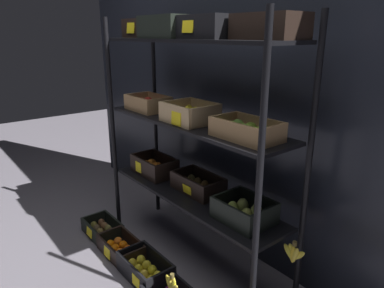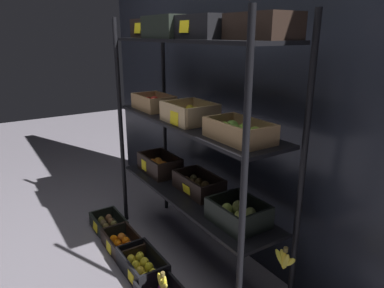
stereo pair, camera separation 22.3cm
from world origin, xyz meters
TOP-DOWN VIEW (x-y plane):
  - ground_plane at (0.00, 0.00)m, footprint 10.00×10.00m
  - storefront_wall at (0.00, 0.39)m, footprint 3.84×0.12m
  - display_rack at (0.00, 0.00)m, footprint 1.57×0.42m
  - crate_ground_kiwi at (-0.64, -0.37)m, footprint 0.32×0.22m
  - crate_ground_tangerine at (-0.32, -0.38)m, footprint 0.37×0.22m
  - crate_ground_lemon at (-0.00, -0.38)m, footprint 0.37×0.22m
  - banana_bunch_loose at (0.33, -0.40)m, footprint 0.14×0.05m

SIDE VIEW (x-z plane):
  - ground_plane at x=0.00m, z-range 0.00..0.00m
  - crate_ground_tangerine at x=-0.32m, z-range -0.01..0.10m
  - crate_ground_kiwi at x=-0.64m, z-range -0.01..0.10m
  - crate_ground_lemon at x=0.00m, z-range -0.02..0.12m
  - banana_bunch_loose at x=0.33m, z-range 0.09..0.22m
  - display_rack at x=0.00m, z-range 0.20..1.81m
  - storefront_wall at x=0.00m, z-range 0.00..2.31m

